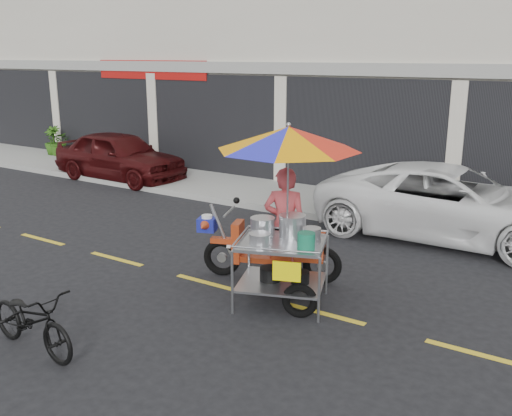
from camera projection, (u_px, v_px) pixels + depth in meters
The scene contains 9 objects.
ground at pixel (324, 314), 7.81m from camera, with size 90.00×90.00×0.00m, color black.
sidewalk at pixel (438, 216), 12.26m from camera, with size 45.00×3.00×0.15m, color gray.
centerline at pixel (324, 314), 7.81m from camera, with size 42.00×0.10×0.01m, color gold.
maroon_sedan at pixel (119, 156), 16.00m from camera, with size 1.63×4.05×1.38m, color #380A0B.
white_pickup at pixel (450, 203), 10.87m from camera, with size 2.32×5.02×1.40m, color white.
plant_tall at pixel (59, 141), 19.13m from camera, with size 0.84×0.73×0.93m, color #295613.
plant_short at pixel (53, 140), 19.28m from camera, with size 0.54×0.54×0.97m, color #295613.
near_bicycle at pixel (32, 320), 6.73m from camera, with size 0.54×1.54×0.81m, color black.
food_vendor_rig at pixel (285, 187), 8.07m from camera, with size 3.01×2.52×2.58m.
Camera 1 is at (3.09, -6.53, 3.44)m, focal length 40.00 mm.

